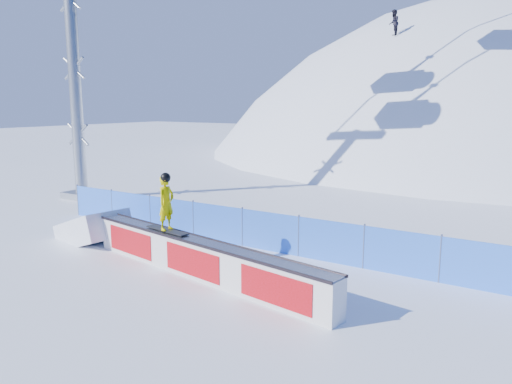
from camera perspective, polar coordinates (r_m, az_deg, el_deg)
The scene contains 6 objects.
ground at distance 10.79m, azimuth -2.00°, elevation -14.27°, with size 160.00×160.00×0.00m, color white.
snow_hill at distance 55.13m, azimuth 25.01°, elevation -14.86°, with size 64.00×64.00×64.00m.
safety_fence at distance 14.28m, azimuth 8.45°, elevation -5.62°, with size 22.05×0.05×1.30m.
rail_box at distance 13.02m, azimuth -6.41°, elevation -7.61°, with size 8.44×1.96×1.02m.
snow_ramp at distance 17.34m, azimuth -18.03°, elevation -5.25°, with size 2.33×1.56×0.87m, color white, non-canonical shape.
snowboarder at distance 13.70m, azimuth -10.22°, elevation -1.18°, with size 1.56×0.55×1.60m.
Camera 1 is at (5.66, -8.03, 4.47)m, focal length 35.00 mm.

